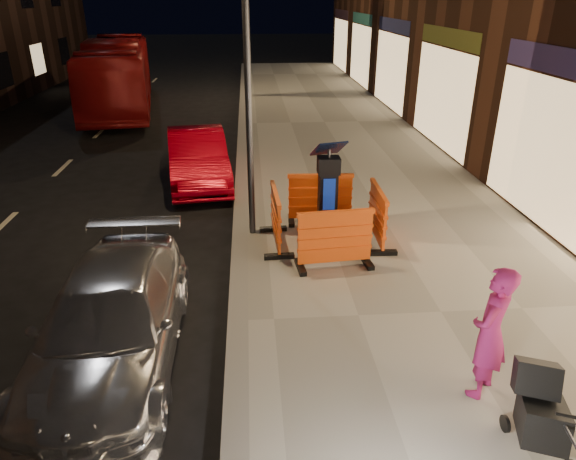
{
  "coord_description": "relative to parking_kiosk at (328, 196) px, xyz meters",
  "views": [
    {
      "loc": [
        0.26,
        -6.2,
        4.43
      ],
      "look_at": [
        0.8,
        1.0,
        1.1
      ],
      "focal_mm": 32.0,
      "sensor_mm": 36.0,
      "label": 1
    }
  ],
  "objects": [
    {
      "name": "street_lamp_far",
      "position": [
        -1.38,
        15.55,
        2.07
      ],
      "size": [
        0.12,
        0.12,
        6.0
      ],
      "primitive_type": "cylinder",
      "color": "#3F3F44",
      "rests_on": "sidewalk"
    },
    {
      "name": "car_silver",
      "position": [
        -3.23,
        -3.04,
        -1.08
      ],
      "size": [
        1.77,
        4.25,
        1.23
      ],
      "primitive_type": "imported",
      "rotation": [
        0.0,
        0.0,
        0.01
      ],
      "color": "silver",
      "rests_on": "ground"
    },
    {
      "name": "bus_doubledecker",
      "position": [
        -6.73,
        13.71,
        -1.08
      ],
      "size": [
        3.93,
        10.31,
        2.8
      ],
      "primitive_type": "imported",
      "rotation": [
        0.0,
        0.0,
        0.16
      ],
      "color": "maroon",
      "rests_on": "ground"
    },
    {
      "name": "barrier_bldgside",
      "position": [
        0.95,
        0.0,
        -0.41
      ],
      "size": [
        0.58,
        1.35,
        1.04
      ],
      "primitive_type": "cube",
      "rotation": [
        0.0,
        0.0,
        1.54
      ],
      "color": "#FD5613",
      "rests_on": "sidewalk"
    },
    {
      "name": "parking_kiosk",
      "position": [
        0.0,
        0.0,
        0.0
      ],
      "size": [
        0.59,
        0.59,
        1.86
      ],
      "primitive_type": "cube",
      "rotation": [
        0.0,
        0.0,
        0.01
      ],
      "color": "black",
      "rests_on": "sidewalk"
    },
    {
      "name": "barrier_back",
      "position": [
        0.0,
        0.95,
        -0.41
      ],
      "size": [
        1.35,
        0.61,
        1.04
      ],
      "primitive_type": "cube",
      "rotation": [
        0.0,
        0.0,
        -0.04
      ],
      "color": "#FD5613",
      "rests_on": "sidewalk"
    },
    {
      "name": "sidewalk",
      "position": [
        1.37,
        -2.45,
        -1.0
      ],
      "size": [
        6.0,
        60.0,
        0.15
      ],
      "primitive_type": "cube",
      "color": "gray",
      "rests_on": "ground"
    },
    {
      "name": "stroller",
      "position": [
        1.44,
        -5.0,
        -0.46
      ],
      "size": [
        0.73,
        0.87,
        0.93
      ],
      "primitive_type": "cube",
      "rotation": [
        0.0,
        0.0,
        -0.39
      ],
      "color": "black",
      "rests_on": "sidewalk"
    },
    {
      "name": "barrier_kerbside",
      "position": [
        -0.95,
        0.0,
        -0.41
      ],
      "size": [
        0.6,
        1.35,
        1.04
      ],
      "primitive_type": "cube",
      "rotation": [
        0.0,
        0.0,
        1.61
      ],
      "color": "#FD5613",
      "rests_on": "sidewalk"
    },
    {
      "name": "street_lamp_mid",
      "position": [
        -1.38,
        0.55,
        2.07
      ],
      "size": [
        0.12,
        0.12,
        6.0
      ],
      "primitive_type": "cylinder",
      "color": "#3F3F44",
      "rests_on": "sidewalk"
    },
    {
      "name": "man",
      "position": [
        1.24,
        -4.1,
        -0.1
      ],
      "size": [
        0.7,
        0.71,
        1.65
      ],
      "primitive_type": "imported",
      "rotation": [
        0.0,
        0.0,
        -2.31
      ],
      "color": "#A31D64",
      "rests_on": "sidewalk"
    },
    {
      "name": "ground_plane",
      "position": [
        -1.63,
        -2.45,
        -1.08
      ],
      "size": [
        120.0,
        120.0,
        0.0
      ],
      "primitive_type": "plane",
      "color": "black",
      "rests_on": "ground"
    },
    {
      "name": "kerb",
      "position": [
        -1.63,
        -2.45,
        -1.0
      ],
      "size": [
        0.3,
        60.0,
        0.15
      ],
      "primitive_type": "cube",
      "color": "slate",
      "rests_on": "ground"
    },
    {
      "name": "car_red",
      "position": [
        -2.72,
        4.05,
        -1.08
      ],
      "size": [
        1.94,
        4.16,
        1.32
      ],
      "primitive_type": "imported",
      "rotation": [
        0.0,
        0.0,
        0.14
      ],
      "color": "#AA0213",
      "rests_on": "ground"
    },
    {
      "name": "barrier_front",
      "position": [
        0.0,
        -0.95,
        -0.41
      ],
      "size": [
        1.38,
        0.67,
        1.04
      ],
      "primitive_type": "cube",
      "rotation": [
        0.0,
        0.0,
        0.1
      ],
      "color": "#FD5613",
      "rests_on": "sidewalk"
    }
  ]
}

